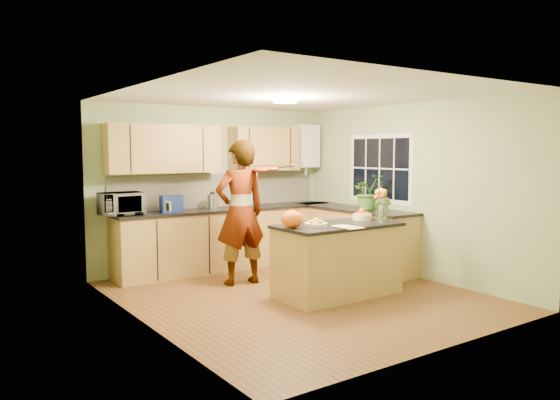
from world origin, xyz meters
TOP-DOWN VIEW (x-y plane):
  - floor at (0.00, 0.00)m, footprint 4.50×4.50m
  - ceiling at (0.00, 0.00)m, footprint 4.00×4.50m
  - wall_back at (0.00, 2.25)m, footprint 4.00×0.02m
  - wall_front at (0.00, -2.25)m, footprint 4.00×0.02m
  - wall_left at (-2.00, 0.00)m, footprint 0.02×4.50m
  - wall_right at (2.00, 0.00)m, footprint 0.02×4.50m
  - back_counter at (0.10, 1.95)m, footprint 3.64×0.62m
  - right_counter at (1.70, 0.85)m, footprint 0.62×2.24m
  - splashback at (0.10, 2.23)m, footprint 3.60×0.02m
  - upper_cabinets at (-0.18, 2.08)m, footprint 3.20×0.34m
  - boiler at (1.70, 2.09)m, footprint 0.40×0.30m
  - window_right at (1.99, 0.60)m, footprint 0.01×1.30m
  - light_switch at (-1.99, -0.60)m, footprint 0.02×0.09m
  - ceiling_lamp at (0.00, 0.30)m, footprint 0.30×0.30m
  - peninsula_island at (0.42, -0.25)m, footprint 1.58×0.81m
  - fruit_dish at (0.07, -0.25)m, footprint 0.27×0.27m
  - orange_bowl at (0.97, -0.10)m, footprint 0.25×0.25m
  - flower_vase at (1.02, -0.43)m, footprint 0.26×0.26m
  - orange_bag at (-0.25, -0.20)m, footprint 0.34×0.32m
  - papers at (0.32, -0.55)m, footprint 0.24×0.33m
  - violinist at (-0.29, 0.95)m, footprint 0.75×0.52m
  - violin at (-0.09, 0.73)m, footprint 0.61×0.53m
  - microwave at (-1.59, 1.94)m, footprint 0.57×0.39m
  - blue_box at (-0.87, 1.91)m, footprint 0.33×0.26m
  - kettle at (-0.17, 1.96)m, footprint 0.16×0.16m
  - jar_cream at (0.30, 1.98)m, footprint 0.14×0.14m
  - jar_white at (0.46, 1.96)m, footprint 0.16×0.16m
  - potted_plant at (1.70, 0.54)m, footprint 0.56×0.51m

SIDE VIEW (x-z plane):
  - floor at x=0.00m, z-range 0.00..0.00m
  - peninsula_island at x=0.42m, z-range 0.00..0.91m
  - back_counter at x=0.10m, z-range 0.00..0.94m
  - right_counter at x=1.70m, z-range 0.00..0.94m
  - papers at x=0.32m, z-range 0.91..0.92m
  - fruit_dish at x=0.07m, z-range 0.90..1.00m
  - orange_bowl at x=0.97m, z-range 0.90..1.04m
  - violinist at x=-0.29m, z-range 0.00..1.97m
  - orange_bag at x=-0.25m, z-range 0.91..1.12m
  - jar_cream at x=0.30m, z-range 0.94..1.11m
  - jar_white at x=0.46m, z-range 0.94..1.13m
  - blue_box at x=-0.87m, z-range 0.94..1.18m
  - kettle at x=-0.17m, z-range 0.91..1.22m
  - microwave at x=-1.59m, z-range 0.94..1.25m
  - splashback at x=0.10m, z-range 0.94..1.46m
  - potted_plant at x=1.70m, z-range 0.94..1.47m
  - flower_vase at x=1.02m, z-range 0.99..1.47m
  - wall_back at x=0.00m, z-range 0.00..2.50m
  - wall_front at x=0.00m, z-range 0.00..2.50m
  - wall_left at x=-2.00m, z-range 0.00..2.50m
  - wall_right at x=2.00m, z-range 0.00..2.50m
  - light_switch at x=-1.99m, z-range 1.26..1.34m
  - window_right at x=1.99m, z-range 1.02..2.08m
  - violin at x=-0.09m, z-range 1.50..1.65m
  - upper_cabinets at x=-0.18m, z-range 1.50..2.20m
  - boiler at x=1.70m, z-range 1.47..2.33m
  - ceiling_lamp at x=0.00m, z-range 2.43..2.50m
  - ceiling at x=0.00m, z-range 2.49..2.51m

